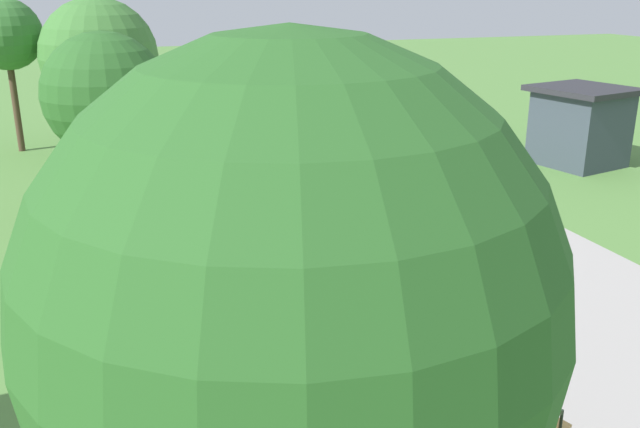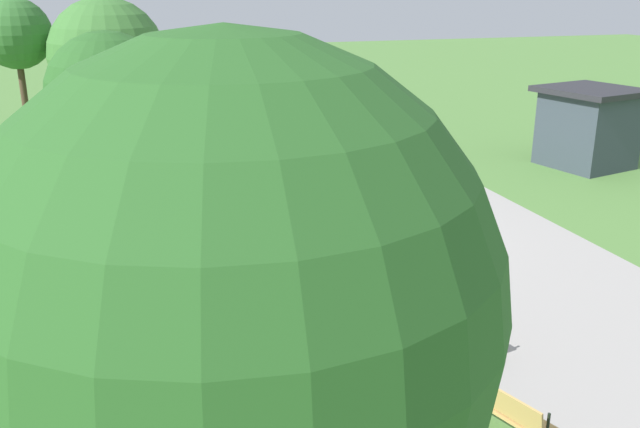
# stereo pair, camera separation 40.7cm
# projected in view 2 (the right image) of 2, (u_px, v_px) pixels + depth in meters

# --- Properties ---
(ground_plane) EXTENTS (120.00, 120.00, 0.00)m
(ground_plane) POSITION_uv_depth(u_px,v_px,m) (374.00, 237.00, 18.09)
(ground_plane) COLOR #54843D
(path_paving) EXTENTS (42.60, 6.12, 0.01)m
(path_paving) POSITION_uv_depth(u_px,v_px,m) (447.00, 228.00, 18.72)
(path_paving) COLOR #A39E99
(path_paving) RESTS_ON ground
(bench_0) EXTENTS (1.84, 1.37, 0.89)m
(bench_0) POSITION_uv_depth(u_px,v_px,m) (173.00, 131.00, 28.83)
(bench_0) COLOR tan
(bench_0) RESTS_ON ground
(bench_1) EXTENTS (1.89, 1.21, 0.89)m
(bench_1) POSITION_uv_depth(u_px,v_px,m) (214.00, 141.00, 26.98)
(bench_1) COLOR tan
(bench_1) RESTS_ON ground
(bench_2) EXTENTS (1.92, 1.05, 0.89)m
(bench_2) POSITION_uv_depth(u_px,v_px,m) (253.00, 153.00, 24.95)
(bench_2) COLOR tan
(bench_2) RESTS_ON ground
(bench_3) EXTENTS (1.92, 0.86, 0.89)m
(bench_3) POSITION_uv_depth(u_px,v_px,m) (293.00, 170.00, 22.74)
(bench_3) COLOR tan
(bench_3) RESTS_ON ground
(bench_4) EXTENTS (1.90, 0.67, 0.89)m
(bench_4) POSITION_uv_depth(u_px,v_px,m) (332.00, 192.00, 20.39)
(bench_4) COLOR tan
(bench_4) RESTS_ON ground
(bench_5) EXTENTS (1.86, 0.47, 0.89)m
(bench_5) POSITION_uv_depth(u_px,v_px,m) (372.00, 220.00, 17.92)
(bench_5) COLOR tan
(bench_5) RESTS_ON ground
(bench_6) EXTENTS (1.90, 0.67, 0.89)m
(bench_6) POSITION_uv_depth(u_px,v_px,m) (411.00, 260.00, 15.36)
(bench_6) COLOR tan
(bench_6) RESTS_ON ground
(bench_7) EXTENTS (1.92, 0.86, 0.89)m
(bench_7) POSITION_uv_depth(u_px,v_px,m) (452.00, 317.00, 12.75)
(bench_7) COLOR tan
(bench_7) RESTS_ON ground
(bench_8) EXTENTS (1.92, 1.05, 0.89)m
(bench_8) POSITION_uv_depth(u_px,v_px,m) (494.00, 404.00, 10.11)
(bench_8) COLOR tan
(bench_8) RESTS_ON ground
(tree_1) EXTENTS (2.72, 2.72, 5.90)m
(tree_1) POSITION_uv_depth(u_px,v_px,m) (16.00, 34.00, 26.24)
(tree_1) COLOR #4C3828
(tree_1) RESTS_ON ground
(tree_2) EXTENTS (4.39, 4.39, 5.93)m
(tree_2) POSITION_uv_depth(u_px,v_px,m) (108.00, 57.00, 26.02)
(tree_2) COLOR brown
(tree_2) RESTS_ON ground
(tree_3) EXTENTS (3.45, 3.45, 5.18)m
(tree_3) POSITION_uv_depth(u_px,v_px,m) (109.00, 95.00, 18.93)
(tree_3) COLOR #4C3828
(tree_3) RESTS_ON ground
(tree_4) EXTENTS (2.98, 2.98, 6.20)m
(tree_4) POSITION_uv_depth(u_px,v_px,m) (236.00, 304.00, 3.81)
(tree_4) COLOR brown
(tree_4) RESTS_ON ground
(lamp_post) EXTENTS (0.32, 0.32, 4.44)m
(lamp_post) POSITION_uv_depth(u_px,v_px,m) (271.00, 69.00, 28.02)
(lamp_post) COLOR black
(lamp_post) RESTS_ON ground
(trash_bin) EXTENTS (0.41, 0.41, 0.87)m
(trash_bin) POSITION_uv_depth(u_px,v_px,m) (165.00, 123.00, 30.65)
(trash_bin) COLOR black
(trash_bin) RESTS_ON ground
(kiosk) EXTENTS (3.76, 3.67, 2.85)m
(kiosk) POSITION_uv_depth(u_px,v_px,m) (588.00, 126.00, 24.68)
(kiosk) COLOR #38424C
(kiosk) RESTS_ON ground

